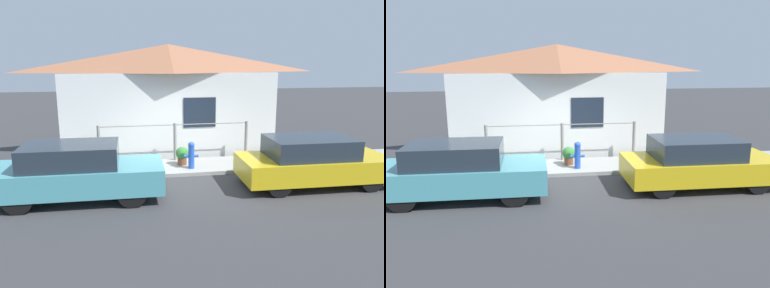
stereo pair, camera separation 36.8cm
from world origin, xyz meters
TOP-DOWN VIEW (x-y plane):
  - ground_plane at (0.00, 0.00)m, footprint 60.00×60.00m
  - sidewalk at (0.00, 0.82)m, footprint 24.00×1.63m
  - house at (0.00, 2.95)m, footprint 7.69×2.23m
  - fence at (0.00, 1.48)m, footprint 4.90×0.10m
  - car_left at (-2.75, -1.30)m, footprint 4.05×1.67m
  - car_right at (3.35, -1.30)m, footprint 4.05×1.76m
  - fire_hydrant at (0.35, 0.45)m, footprint 0.43×0.19m
  - potted_plant_near_hydrant at (0.14, 0.91)m, footprint 0.40×0.40m
  - potted_plant_by_fence at (-2.47, 1.14)m, footprint 0.44×0.44m

SIDE VIEW (x-z plane):
  - ground_plane at x=0.00m, z-range 0.00..0.00m
  - sidewalk at x=0.00m, z-range 0.00..0.11m
  - potted_plant_near_hydrant at x=0.14m, z-range 0.14..0.70m
  - potted_plant_by_fence at x=-2.47m, z-range 0.15..0.70m
  - fire_hydrant at x=0.35m, z-range 0.13..0.96m
  - car_right at x=3.35m, z-range 0.00..1.33m
  - car_left at x=-2.75m, z-range 0.01..1.40m
  - fence at x=0.00m, z-range 0.17..1.39m
  - house at x=0.00m, z-range 1.18..5.02m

